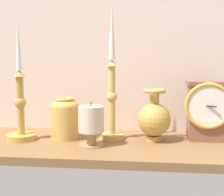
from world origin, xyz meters
The scene contains 8 objects.
ground_plane centered at (0.00, 0.00, -1.20)cm, with size 100.00×36.00×2.40cm, color brown.
back_wall centered at (0.00, 18.50, 32.50)cm, with size 120.00×2.00×65.00cm, color beige.
mantel_clock centered at (30.11, 5.76, 10.00)cm, with size 14.68×9.98×19.00cm.
candlestick_tall_left centered at (-0.01, 4.17, 16.03)cm, with size 7.70×7.70×43.67cm.
candlestick_tall_center centered at (-29.12, 0.18, 11.13)cm, with size 9.56×9.56×39.73cm.
brass_vase_bulbous centered at (13.60, 3.23, 7.36)cm, with size 10.55×10.55×16.67cm.
brass_vase_jar centered at (-15.25, 3.04, 7.05)cm, with size 9.45×9.45×13.54cm.
pillar_candle_front centered at (-5.26, -4.61, 6.93)cm, with size 7.68×7.68×13.20cm.
Camera 1 is at (10.63, -91.74, 24.94)cm, focal length 48.24 mm.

